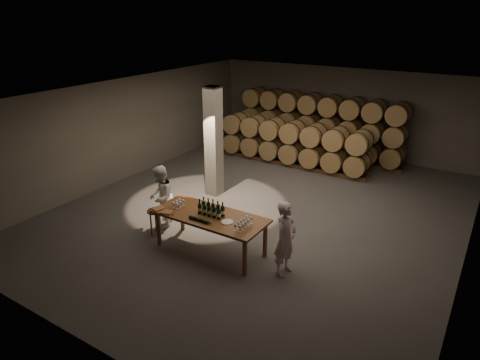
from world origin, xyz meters
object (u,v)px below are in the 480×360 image
Objects in this scene: bottle_cluster at (211,210)px; person_man at (285,239)px; tasting_table at (210,219)px; plate at (227,222)px; person_woman at (161,197)px; stool at (155,214)px; notebook_near at (167,212)px.

person_man reaches higher than bottle_cluster.
plate reaches higher than tasting_table.
person_man is at bearing 7.16° from plate.
person_woman is at bearing 170.23° from plate.
plate reaches higher than stool.
notebook_near is (-1.40, -0.34, 0.01)m from plate.
plate is at bearing 2.78° from notebook_near.
person_man is (1.83, 0.08, 0.02)m from tasting_table.
person_man reaches higher than notebook_near.
notebook_near is at bearing -154.14° from tasting_table.
person_woman is (-3.57, 0.22, -0.01)m from person_man.
bottle_cluster reaches higher than plate.
stool is 3.46m from person_man.
bottle_cluster is at bearing 28.90° from tasting_table.
person_woman is (-0.13, 0.38, 0.29)m from stool.
bottle_cluster reaches higher than stool.
tasting_table reaches higher than stool.
tasting_table is at bearing 170.86° from plate.
notebook_near is at bearing 20.11° from person_woman.
notebook_near is 0.90m from stool.
notebook_near is at bearing -25.84° from stool.
person_man is (3.44, 0.16, 0.30)m from stool.
bottle_cluster reaches higher than tasting_table.
person_woman reaches higher than notebook_near.
person_man is (1.81, 0.07, -0.21)m from bottle_cluster.
person_man reaches higher than person_woman.
person_man is 3.57m from person_woman.
person_man reaches higher than plate.
tasting_table is 0.98m from notebook_near.
person_woman is at bearing 170.04° from tasting_table.
notebook_near is at bearing -166.24° from plate.
bottle_cluster is 0.37× the size of person_man.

